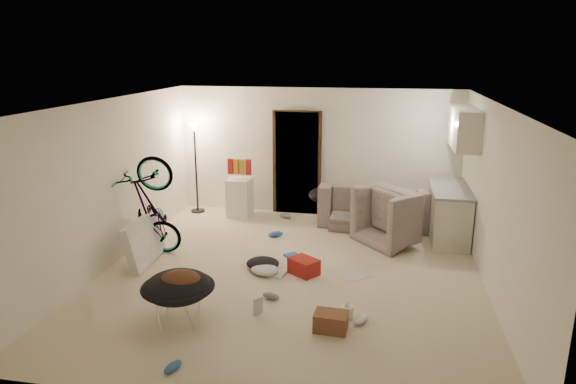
% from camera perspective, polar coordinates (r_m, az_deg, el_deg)
% --- Properties ---
extents(floor, '(5.50, 6.00, 0.02)m').
position_cam_1_polar(floor, '(7.66, 0.24, -9.16)').
color(floor, beige).
rests_on(floor, ground).
extents(ceiling, '(5.50, 6.00, 0.02)m').
position_cam_1_polar(ceiling, '(7.00, 0.27, 9.96)').
color(ceiling, white).
rests_on(ceiling, wall_back).
extents(wall_back, '(5.50, 0.02, 2.50)m').
position_cam_1_polar(wall_back, '(10.13, 3.31, 4.43)').
color(wall_back, white).
rests_on(wall_back, floor).
extents(wall_front, '(5.50, 0.02, 2.50)m').
position_cam_1_polar(wall_front, '(4.47, -6.75, -10.20)').
color(wall_front, white).
rests_on(wall_front, floor).
extents(wall_left, '(0.02, 6.00, 2.50)m').
position_cam_1_polar(wall_left, '(8.17, -19.17, 0.91)').
color(wall_left, white).
rests_on(wall_left, floor).
extents(wall_right, '(0.02, 6.00, 2.50)m').
position_cam_1_polar(wall_right, '(7.28, 22.17, -1.09)').
color(wall_right, white).
rests_on(wall_right, floor).
extents(doorway, '(0.85, 0.10, 2.04)m').
position_cam_1_polar(doorway, '(10.19, 1.02, 3.21)').
color(doorway, black).
rests_on(doorway, floor).
extents(door_trim, '(0.97, 0.04, 2.10)m').
position_cam_1_polar(door_trim, '(10.16, 0.99, 3.17)').
color(door_trim, '#352312').
rests_on(door_trim, floor).
extents(floor_lamp, '(0.28, 0.28, 1.81)m').
position_cam_1_polar(floor_lamp, '(10.35, -10.30, 4.77)').
color(floor_lamp, black).
rests_on(floor_lamp, floor).
extents(kitchen_counter, '(0.60, 1.50, 0.88)m').
position_cam_1_polar(kitchen_counter, '(9.34, 17.37, -2.33)').
color(kitchen_counter, beige).
rests_on(kitchen_counter, floor).
extents(counter_top, '(0.64, 1.54, 0.04)m').
position_cam_1_polar(counter_top, '(9.22, 17.60, 0.39)').
color(counter_top, gray).
rests_on(counter_top, kitchen_counter).
extents(kitchen_uppers, '(0.38, 1.40, 0.65)m').
position_cam_1_polar(kitchen_uppers, '(9.03, 18.96, 6.80)').
color(kitchen_uppers, beige).
rests_on(kitchen_uppers, wall_right).
extents(sofa, '(2.04, 0.87, 0.58)m').
position_cam_1_polar(sofa, '(9.74, 9.50, -2.02)').
color(sofa, '#3A4139').
rests_on(sofa, floor).
extents(armchair, '(1.42, 1.43, 0.70)m').
position_cam_1_polar(armchair, '(9.04, 12.47, -3.17)').
color(armchair, '#3A4139').
rests_on(armchair, floor).
extents(bicycle, '(1.72, 0.82, 0.97)m').
position_cam_1_polar(bicycle, '(8.47, -14.88, -3.97)').
color(bicycle, black).
rests_on(bicycle, floor).
extents(book_asset, '(0.27, 0.26, 0.02)m').
position_cam_1_polar(book_asset, '(6.55, -3.84, -13.52)').
color(book_asset, '#A31C18').
rests_on(book_asset, floor).
extents(mini_fridge, '(0.46, 0.46, 0.75)m').
position_cam_1_polar(mini_fridge, '(10.18, -5.39, -0.61)').
color(mini_fridge, white).
rests_on(mini_fridge, floor).
extents(snack_box_0, '(0.10, 0.07, 0.30)m').
position_cam_1_polar(snack_box_0, '(10.07, -6.41, 2.85)').
color(snack_box_0, '#A31C18').
rests_on(snack_box_0, mini_fridge).
extents(snack_box_1, '(0.12, 0.10, 0.30)m').
position_cam_1_polar(snack_box_1, '(10.04, -5.75, 2.83)').
color(snack_box_1, '#BD7517').
rests_on(snack_box_1, mini_fridge).
extents(snack_box_2, '(0.11, 0.09, 0.30)m').
position_cam_1_polar(snack_box_2, '(10.01, -5.09, 2.81)').
color(snack_box_2, '#C08C28').
rests_on(snack_box_2, mini_fridge).
extents(snack_box_3, '(0.10, 0.07, 0.30)m').
position_cam_1_polar(snack_box_3, '(9.98, -4.43, 2.78)').
color(snack_box_3, '#A31C18').
rests_on(snack_box_3, mini_fridge).
extents(saucer_chair, '(0.88, 0.88, 0.62)m').
position_cam_1_polar(saucer_chair, '(6.40, -12.09, -10.93)').
color(saucer_chair, silver).
rests_on(saucer_chair, floor).
extents(hoodie, '(0.55, 0.48, 0.22)m').
position_cam_1_polar(hoodie, '(6.28, -11.86, -9.53)').
color(hoodie, '#502D1B').
rests_on(hoodie, saucer_chair).
extents(sofa_drape, '(0.63, 0.54, 0.28)m').
position_cam_1_polar(sofa_drape, '(9.73, 3.96, -0.34)').
color(sofa_drape, black).
rests_on(sofa_drape, sofa).
extents(tv_box, '(0.30, 1.05, 0.70)m').
position_cam_1_polar(tv_box, '(8.24, -15.72, -5.27)').
color(tv_box, silver).
rests_on(tv_box, floor).
extents(drink_case_a, '(0.40, 0.30, 0.22)m').
position_cam_1_polar(drink_case_a, '(6.22, 4.78, -14.15)').
color(drink_case_a, brown).
rests_on(drink_case_a, floor).
extents(drink_case_b, '(0.50, 0.48, 0.24)m').
position_cam_1_polar(drink_case_b, '(7.62, 1.78, -8.26)').
color(drink_case_b, '#A31C18').
rests_on(drink_case_b, floor).
extents(juicer, '(0.15, 0.15, 0.22)m').
position_cam_1_polar(juicer, '(6.50, 6.58, -13.02)').
color(juicer, '#ECE5CC').
rests_on(juicer, floor).
extents(newspaper, '(0.70, 0.72, 0.01)m').
position_cam_1_polar(newspaper, '(7.75, 6.83, -8.87)').
color(newspaper, beige).
rests_on(newspaper, floor).
extents(book_blue, '(0.36, 0.37, 0.03)m').
position_cam_1_polar(book_blue, '(8.22, 0.64, -7.19)').
color(book_blue, '#2E59A9').
rests_on(book_blue, floor).
extents(book_white, '(0.27, 0.33, 0.03)m').
position_cam_1_polar(book_white, '(7.64, -1.18, -9.05)').
color(book_white, silver).
rests_on(book_white, floor).
extents(shoe_0, '(0.30, 0.25, 0.10)m').
position_cam_1_polar(shoe_0, '(9.08, -1.39, -4.71)').
color(shoe_0, '#2E59A9').
rests_on(shoe_0, floor).
extents(shoe_1, '(0.28, 0.21, 0.10)m').
position_cam_1_polar(shoe_1, '(10.07, -0.35, -2.67)').
color(shoe_1, slate).
rests_on(shoe_1, floor).
extents(shoe_2, '(0.18, 0.26, 0.09)m').
position_cam_1_polar(shoe_2, '(5.69, -12.69, -18.41)').
color(shoe_2, '#2E59A9').
rests_on(shoe_2, floor).
extents(shoe_3, '(0.27, 0.16, 0.09)m').
position_cam_1_polar(shoe_3, '(6.92, -1.90, -11.48)').
color(shoe_3, slate).
rests_on(shoe_3, floor).
extents(shoe_4, '(0.22, 0.28, 0.10)m').
position_cam_1_polar(shoe_4, '(6.43, 8.16, -13.83)').
color(shoe_4, white).
rests_on(shoe_4, floor).
extents(clothes_lump_a, '(0.54, 0.48, 0.16)m').
position_cam_1_polar(clothes_lump_a, '(7.82, -2.82, -7.92)').
color(clothes_lump_a, black).
rests_on(clothes_lump_a, floor).
extents(clothes_lump_b, '(0.59, 0.58, 0.14)m').
position_cam_1_polar(clothes_lump_b, '(9.92, 6.51, -2.93)').
color(clothes_lump_b, black).
rests_on(clothes_lump_b, floor).
extents(clothes_lump_c, '(0.53, 0.50, 0.13)m').
position_cam_1_polar(clothes_lump_c, '(7.65, -2.61, -8.60)').
color(clothes_lump_c, silver).
rests_on(clothes_lump_c, floor).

